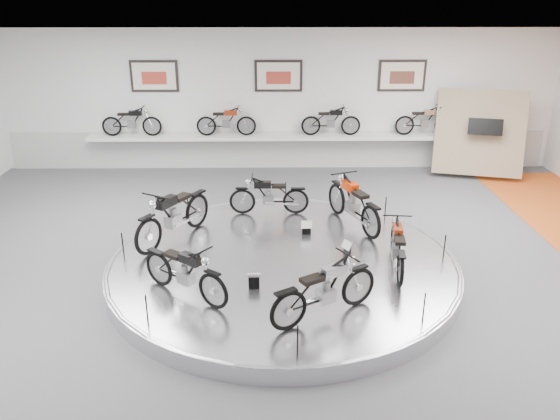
{
  "coord_description": "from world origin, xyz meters",
  "views": [
    {
      "loc": [
        -0.19,
        -8.73,
        4.86
      ],
      "look_at": [
        -0.05,
        0.6,
        1.15
      ],
      "focal_mm": 35.0,
      "sensor_mm": 36.0,
      "label": 1
    }
  ],
  "objects_px": {
    "bike_a": "(353,202)",
    "bike_c": "(173,214)",
    "bike_e": "(325,289)",
    "display_platform": "(283,266)",
    "bike_b": "(269,195)",
    "bike_f": "(398,246)",
    "shelf": "(279,137)",
    "bike_d": "(185,271)"
  },
  "relations": [
    {
      "from": "bike_c",
      "to": "bike_d",
      "type": "height_order",
      "value": "bike_c"
    },
    {
      "from": "shelf",
      "to": "bike_f",
      "type": "bearing_deg",
      "value": -73.61
    },
    {
      "from": "bike_e",
      "to": "display_platform",
      "type": "bearing_deg",
      "value": 75.38
    },
    {
      "from": "display_platform",
      "to": "bike_c",
      "type": "distance_m",
      "value": 2.4
    },
    {
      "from": "bike_a",
      "to": "display_platform",
      "type": "bearing_deg",
      "value": 114.09
    },
    {
      "from": "display_platform",
      "to": "bike_b",
      "type": "height_order",
      "value": "bike_b"
    },
    {
      "from": "bike_c",
      "to": "bike_b",
      "type": "bearing_deg",
      "value": 155.97
    },
    {
      "from": "bike_c",
      "to": "bike_e",
      "type": "bearing_deg",
      "value": 73.75
    },
    {
      "from": "display_platform",
      "to": "bike_f",
      "type": "height_order",
      "value": "bike_f"
    },
    {
      "from": "bike_a",
      "to": "bike_e",
      "type": "distance_m",
      "value": 3.61
    },
    {
      "from": "bike_d",
      "to": "bike_f",
      "type": "distance_m",
      "value": 3.71
    },
    {
      "from": "bike_f",
      "to": "bike_d",
      "type": "bearing_deg",
      "value": 110.6
    },
    {
      "from": "bike_a",
      "to": "bike_e",
      "type": "xyz_separation_m",
      "value": [
        -0.91,
        -3.49,
        -0.05
      ]
    },
    {
      "from": "shelf",
      "to": "bike_c",
      "type": "distance_m",
      "value": 5.93
    },
    {
      "from": "bike_a",
      "to": "bike_b",
      "type": "xyz_separation_m",
      "value": [
        -1.76,
        0.69,
        -0.09
      ]
    },
    {
      "from": "display_platform",
      "to": "bike_e",
      "type": "bearing_deg",
      "value": -73.28
    },
    {
      "from": "shelf",
      "to": "bike_f",
      "type": "xyz_separation_m",
      "value": [
        2.0,
        -6.81,
        -0.26
      ]
    },
    {
      "from": "bike_d",
      "to": "bike_f",
      "type": "bearing_deg",
      "value": 51.32
    },
    {
      "from": "bike_a",
      "to": "bike_c",
      "type": "bearing_deg",
      "value": 78.69
    },
    {
      "from": "display_platform",
      "to": "bike_b",
      "type": "xyz_separation_m",
      "value": [
        -0.26,
        2.23,
        0.59
      ]
    },
    {
      "from": "bike_e",
      "to": "bike_f",
      "type": "relative_size",
      "value": 1.08
    },
    {
      "from": "shelf",
      "to": "bike_d",
      "type": "distance_m",
      "value": 7.88
    },
    {
      "from": "bike_e",
      "to": "bike_f",
      "type": "height_order",
      "value": "bike_e"
    },
    {
      "from": "bike_c",
      "to": "bike_f",
      "type": "xyz_separation_m",
      "value": [
        4.13,
        -1.28,
        -0.11
      ]
    },
    {
      "from": "shelf",
      "to": "bike_f",
      "type": "height_order",
      "value": "bike_f"
    },
    {
      "from": "bike_c",
      "to": "bike_d",
      "type": "bearing_deg",
      "value": 43.65
    },
    {
      "from": "display_platform",
      "to": "bike_e",
      "type": "distance_m",
      "value": 2.13
    },
    {
      "from": "bike_a",
      "to": "bike_d",
      "type": "xyz_separation_m",
      "value": [
        -3.09,
        -2.85,
        -0.07
      ]
    },
    {
      "from": "bike_d",
      "to": "bike_e",
      "type": "bearing_deg",
      "value": 20.93
    },
    {
      "from": "display_platform",
      "to": "bike_b",
      "type": "distance_m",
      "value": 2.32
    },
    {
      "from": "bike_b",
      "to": "bike_c",
      "type": "relative_size",
      "value": 0.8
    },
    {
      "from": "bike_b",
      "to": "bike_f",
      "type": "xyz_separation_m",
      "value": [
        2.27,
        -2.64,
        0.0
      ]
    },
    {
      "from": "display_platform",
      "to": "bike_a",
      "type": "distance_m",
      "value": 2.25
    },
    {
      "from": "bike_c",
      "to": "bike_f",
      "type": "distance_m",
      "value": 4.33
    },
    {
      "from": "display_platform",
      "to": "bike_c",
      "type": "bearing_deg",
      "value": 157.73
    },
    {
      "from": "shelf",
      "to": "bike_a",
      "type": "height_order",
      "value": "bike_a"
    },
    {
      "from": "bike_d",
      "to": "bike_e",
      "type": "xyz_separation_m",
      "value": [
        2.18,
        -0.64,
        0.02
      ]
    },
    {
      "from": "bike_a",
      "to": "bike_b",
      "type": "height_order",
      "value": "bike_a"
    },
    {
      "from": "shelf",
      "to": "bike_f",
      "type": "distance_m",
      "value": 7.11
    },
    {
      "from": "bike_b",
      "to": "bike_c",
      "type": "xyz_separation_m",
      "value": [
        -1.86,
        -1.36,
        0.11
      ]
    },
    {
      "from": "bike_c",
      "to": "bike_a",
      "type": "bearing_deg",
      "value": 130.36
    },
    {
      "from": "bike_d",
      "to": "bike_e",
      "type": "height_order",
      "value": "bike_e"
    }
  ]
}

